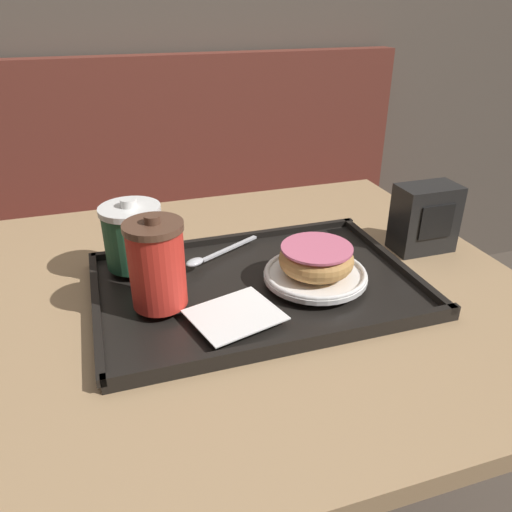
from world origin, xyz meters
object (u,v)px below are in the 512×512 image
at_px(coffee_cup_front, 157,264).
at_px(spoon, 207,257).
at_px(donut_chocolate_glazed, 316,259).
at_px(napkin_dispenser, 425,218).
at_px(coffee_cup_rear, 133,235).

distance_m(coffee_cup_front, spoon, 0.16).
xyz_separation_m(coffee_cup_front, spoon, (0.10, 0.11, -0.06)).
distance_m(donut_chocolate_glazed, napkin_dispenser, 0.27).
height_order(spoon, napkin_dispenser, napkin_dispenser).
bearing_deg(donut_chocolate_glazed, spoon, 142.92).
xyz_separation_m(coffee_cup_front, coffee_cup_rear, (-0.02, 0.14, -0.01)).
height_order(donut_chocolate_glazed, napkin_dispenser, napkin_dispenser).
height_order(donut_chocolate_glazed, spoon, donut_chocolate_glazed).
height_order(coffee_cup_rear, napkin_dispenser, coffee_cup_rear).
relative_size(coffee_cup_rear, spoon, 0.77).
bearing_deg(napkin_dispenser, coffee_cup_front, -171.50).
relative_size(coffee_cup_rear, donut_chocolate_glazed, 0.98).
relative_size(coffee_cup_rear, napkin_dispenser, 0.93).
distance_m(spoon, napkin_dispenser, 0.41).
distance_m(coffee_cup_front, coffee_cup_rear, 0.14).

